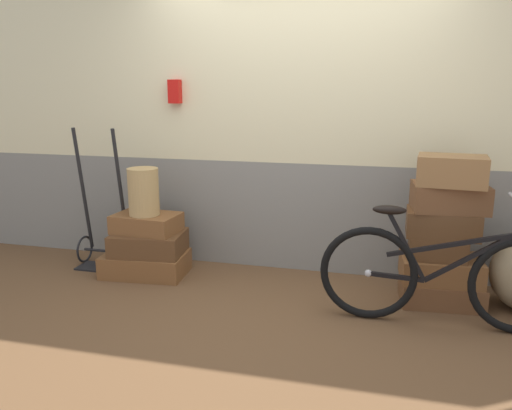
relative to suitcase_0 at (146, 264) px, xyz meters
The scene contains 14 objects.
ground 1.26m from the suitcase_0, 14.63° to the right, with size 10.10×5.20×0.06m, color brown.
station_building 1.98m from the suitcase_0, 23.37° to the left, with size 8.10×0.74×3.11m.
suitcase_0 is the anchor object (origin of this frame).
suitcase_1 0.19m from the suitcase_0, 32.07° to the left, with size 0.59×0.43×0.18m, color brown.
suitcase_2 0.35m from the suitcase_0, 73.43° to the left, with size 0.53×0.36×0.15m, color brown.
suitcase_3 2.40m from the suitcase_0, ahead, with size 0.58×0.38×0.17m, color brown.
suitcase_4 2.39m from the suitcase_0, ahead, with size 0.57×0.38×0.18m, color brown.
suitcase_5 2.37m from the suitcase_0, ahead, with size 0.40×0.27×0.17m, color brown.
suitcase_6 2.43m from the suitcase_0, ahead, with size 0.50×0.33×0.19m, color brown.
suitcase_7 2.51m from the suitcase_0, ahead, with size 0.51×0.35×0.20m, color brown.
suitcase_8 2.57m from the suitcase_0, ahead, with size 0.46×0.32×0.21m, color olive.
wicker_basket 0.63m from the suitcase_0, 56.95° to the left, with size 0.26×0.26×0.40m, color tan.
luggage_trolley 0.52m from the suitcase_0, 165.88° to the left, with size 0.45×0.34×1.23m.
bicycle 2.40m from the suitcase_0, ahead, with size 1.62×0.46×0.90m.
Camera 1 is at (0.74, -3.47, 1.58)m, focal length 35.87 mm.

